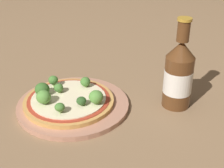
# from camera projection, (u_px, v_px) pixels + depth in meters

# --- Properties ---
(ground_plane) EXTENTS (3.00, 3.00, 0.00)m
(ground_plane) POSITION_uv_depth(u_px,v_px,m) (77.00, 104.00, 0.77)
(ground_plane) COLOR #846647
(plate) EXTENTS (0.27, 0.27, 0.01)m
(plate) POSITION_uv_depth(u_px,v_px,m) (74.00, 105.00, 0.75)
(plate) COLOR tan
(plate) RESTS_ON ground_plane
(pizza) EXTENTS (0.22, 0.22, 0.01)m
(pizza) POSITION_uv_depth(u_px,v_px,m) (69.00, 100.00, 0.75)
(pizza) COLOR tan
(pizza) RESTS_ON plate
(broccoli_floret_0) EXTENTS (0.02, 0.02, 0.02)m
(broccoli_floret_0) POSITION_uv_depth(u_px,v_px,m) (59.00, 88.00, 0.76)
(broccoli_floret_0) COLOR #89A866
(broccoli_floret_0) RESTS_ON pizza
(broccoli_floret_1) EXTENTS (0.02, 0.02, 0.02)m
(broccoli_floret_1) POSITION_uv_depth(u_px,v_px,m) (81.00, 101.00, 0.71)
(broccoli_floret_1) COLOR #89A866
(broccoli_floret_1) RESTS_ON pizza
(broccoli_floret_2) EXTENTS (0.02, 0.02, 0.02)m
(broccoli_floret_2) POSITION_uv_depth(u_px,v_px,m) (60.00, 107.00, 0.68)
(broccoli_floret_2) COLOR #89A866
(broccoli_floret_2) RESTS_ON pizza
(broccoli_floret_3) EXTENTS (0.03, 0.03, 0.03)m
(broccoli_floret_3) POSITION_uv_depth(u_px,v_px,m) (44.00, 97.00, 0.71)
(broccoli_floret_3) COLOR #89A866
(broccoli_floret_3) RESTS_ON pizza
(broccoli_floret_4) EXTENTS (0.03, 0.03, 0.03)m
(broccoli_floret_4) POSITION_uv_depth(u_px,v_px,m) (85.00, 82.00, 0.78)
(broccoli_floret_4) COLOR #89A866
(broccoli_floret_4) RESTS_ON pizza
(broccoli_floret_5) EXTENTS (0.03, 0.03, 0.03)m
(broccoli_floret_5) POSITION_uv_depth(u_px,v_px,m) (97.00, 96.00, 0.71)
(broccoli_floret_5) COLOR #89A866
(broccoli_floret_5) RESTS_ON pizza
(broccoli_floret_6) EXTENTS (0.04, 0.04, 0.03)m
(broccoli_floret_6) POSITION_uv_depth(u_px,v_px,m) (42.00, 89.00, 0.75)
(broccoli_floret_6) COLOR #89A866
(broccoli_floret_6) RESTS_ON pizza
(broccoli_floret_7) EXTENTS (0.02, 0.02, 0.03)m
(broccoli_floret_7) POSITION_uv_depth(u_px,v_px,m) (54.00, 80.00, 0.79)
(broccoli_floret_7) COLOR #89A866
(broccoli_floret_7) RESTS_ON pizza
(beer_bottle) EXTENTS (0.07, 0.07, 0.22)m
(beer_bottle) POSITION_uv_depth(u_px,v_px,m) (179.00, 74.00, 0.73)
(beer_bottle) COLOR #563319
(beer_bottle) RESTS_ON ground_plane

